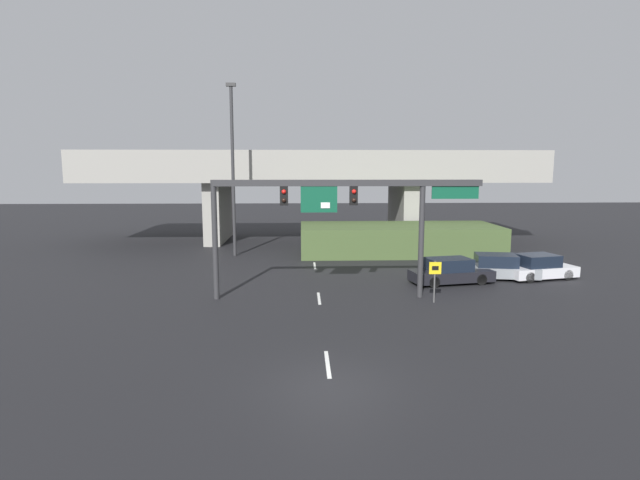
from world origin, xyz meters
TOP-DOWN VIEW (x-y plane):
  - ground_plane at (0.00, 0.00)m, footprint 160.00×160.00m
  - lane_markings at (0.00, 14.57)m, footprint 0.14×28.35m
  - signal_gantry at (0.97, 10.33)m, footprint 13.58×0.44m
  - speed_limit_sign at (5.69, 9.23)m, footprint 0.60×0.11m
  - highway_light_pole_near at (-5.98, 23.05)m, footprint 0.70×0.36m
  - overpass_bridge at (0.00, 31.19)m, footprint 40.01×9.82m
  - grass_embankment at (6.70, 23.78)m, footprint 15.27×6.18m
  - parked_sedan_near_right at (7.72, 13.36)m, footprint 4.95×2.66m
  - parked_sedan_mid_right at (10.95, 14.50)m, footprint 4.75×2.63m
  - parked_sedan_far_right at (13.41, 14.40)m, footprint 4.56×2.79m

SIDE VIEW (x-z plane):
  - ground_plane at x=0.00m, z-range 0.00..0.00m
  - lane_markings at x=0.00m, z-range 0.00..0.01m
  - parked_sedan_near_right at x=7.72m, z-range -0.06..1.41m
  - parked_sedan_far_right at x=13.41m, z-range -0.06..1.42m
  - parked_sedan_mid_right at x=10.95m, z-range -0.06..1.42m
  - grass_embankment at x=6.70m, z-range 0.00..2.22m
  - speed_limit_sign at x=5.69m, z-range 0.32..2.43m
  - signal_gantry at x=0.97m, z-range 1.79..7.84m
  - overpass_bridge at x=0.00m, z-range 1.76..9.84m
  - highway_light_pole_near at x=-5.98m, z-range 0.37..13.12m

